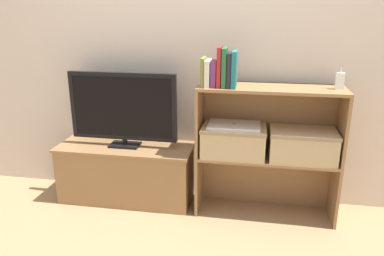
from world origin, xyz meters
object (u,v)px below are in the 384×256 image
Objects in this scene: tv at (123,108)px; storage_basket_left at (234,139)px; book_forest at (225,68)px; baby_monitor at (340,81)px; book_ivory at (208,73)px; storage_basket_right at (303,143)px; tv_stand at (127,172)px; laptop at (234,125)px; book_crimson at (219,67)px; book_olive at (203,72)px; book_teal at (234,69)px; book_charcoal at (229,70)px; book_plum at (214,74)px.

storage_basket_left is (0.81, -0.04, -0.18)m from tv.
baby_monitor is (0.73, 0.05, -0.07)m from book_forest.
book_ivory is 0.79m from storage_basket_right.
baby_monitor is at bearing 3.56° from book_ivory.
tv_stand is 0.92m from laptop.
book_crimson reaches higher than tv_stand.
storage_basket_right is 0.47m from laptop.
storage_basket_left is at bearing 9.96° from book_olive.
book_teal is at bearing -104.53° from storage_basket_left.
storage_basket_right is (0.54, 0.04, -0.50)m from book_forest.
book_plum is at bearing 180.00° from book_charcoal.
book_ivory is 0.67× the size of book_crimson.
book_olive is 0.17m from book_charcoal.
book_forest is 0.73m from storage_basket_right.
book_olive is 0.42m from laptop.
tv_stand is at bearing 174.47° from book_teal.
book_ivory is at bearing 180.00° from book_forest.
tv_stand is at bearing 90.00° from tv.
book_crimson is 0.58× the size of storage_basket_left.
book_ivory is at bearing -176.44° from baby_monitor.
book_forest is at bearing 0.00° from book_plum.
book_teal is at bearing -175.53° from storage_basket_right.
storage_basket_right is (0.50, 0.04, -0.49)m from book_charcoal.
tv is at bearing 174.12° from book_forest.
book_teal is (0.80, -0.08, 0.83)m from tv_stand.
tv_stand is 1.32m from storage_basket_right.
book_ivory is 0.78× the size of book_charcoal.
book_teal is at bearing 0.00° from book_plum.
book_forest is (0.11, 0.00, 0.04)m from book_ivory.
tv is 5.85× the size of baby_monitor.
tv is 1.81× the size of storage_basket_right.
tv is at bearing 173.52° from book_plum.
book_charcoal is at bearing -5.64° from tv.
baby_monitor is 0.31× the size of storage_basket_right.
book_olive reaches higher than tv.
book_ivory reaches higher than storage_basket_left.
storage_basket_right is at bearing -1.75° from tv.
storage_basket_left is at bearing 14.69° from book_plum.
storage_basket_left is at bearing 26.90° from book_forest.
book_plum is 0.73× the size of book_teal.
book_ivory is (0.63, -0.08, 0.80)m from tv_stand.
laptop is at bearing 11.62° from book_ivory.
book_forest is 0.57× the size of storage_basket_left.
tv_stand is 1.27× the size of tv.
tv_stand is at bearing 177.14° from laptop.
storage_basket_left is at bearing 75.47° from book_teal.
book_charcoal is (0.03, 0.00, -0.02)m from book_forest.
book_ivory is 0.39× the size of storage_basket_left.
tv_stand is 5.37× the size of book_olive.
tv is at bearing 174.36° from book_charcoal.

